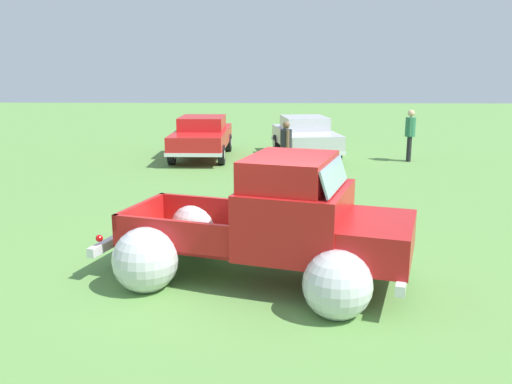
# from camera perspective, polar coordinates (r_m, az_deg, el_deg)

# --- Properties ---
(ground_plane) EXTENTS (80.00, 80.00, 0.00)m
(ground_plane) POSITION_cam_1_polar(r_m,az_deg,el_deg) (8.56, -0.22, -8.83)
(ground_plane) COLOR #609347
(vintage_pickup_truck) EXTENTS (4.98, 3.74, 1.96)m
(vintage_pickup_truck) POSITION_cam_1_polar(r_m,az_deg,el_deg) (8.20, 2.35, -4.23)
(vintage_pickup_truck) COLOR black
(vintage_pickup_truck) RESTS_ON ground
(show_car_0) EXTENTS (1.87, 4.57, 1.43)m
(show_car_0) POSITION_cam_1_polar(r_m,az_deg,el_deg) (19.50, -5.64, 5.89)
(show_car_0) COLOR black
(show_car_0) RESTS_ON ground
(show_car_1) EXTENTS (2.38, 4.40, 1.43)m
(show_car_1) POSITION_cam_1_polar(r_m,az_deg,el_deg) (19.48, 5.12, 5.88)
(show_car_1) COLOR black
(show_car_1) RESTS_ON ground
(spectator_0) EXTENTS (0.40, 0.54, 1.59)m
(spectator_0) POSITION_cam_1_polar(r_m,az_deg,el_deg) (16.23, 3.14, 4.92)
(spectator_0) COLOR #4C4742
(spectator_0) RESTS_ON ground
(spectator_1) EXTENTS (0.43, 0.53, 1.74)m
(spectator_1) POSITION_cam_1_polar(r_m,az_deg,el_deg) (19.28, 15.73, 6.03)
(spectator_1) COLOR black
(spectator_1) RESTS_ON ground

